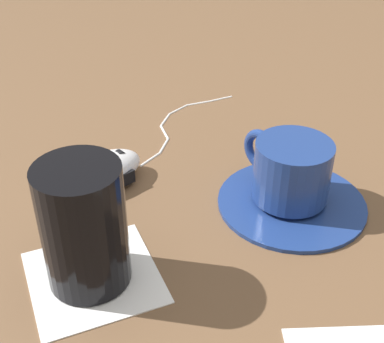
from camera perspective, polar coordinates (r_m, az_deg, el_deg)
ground_plane at (r=0.52m, az=2.70°, el=-8.11°), size 3.00×3.00×0.00m
saucer at (r=0.58m, az=10.43°, el=-3.12°), size 0.16×0.16×0.01m
coffee_cup at (r=0.56m, az=10.29°, el=0.21°), size 0.09×0.09×0.06m
computer_mouse at (r=0.60m, az=-10.01°, el=-0.05°), size 0.11×0.11×0.03m
mouse_cable at (r=0.72m, az=-1.54°, el=5.30°), size 0.11×0.20×0.00m
napkin_under_glass at (r=0.50m, az=-10.61°, el=-10.97°), size 0.15×0.15×0.00m
drinking_glass at (r=0.46m, az=-11.66°, el=-5.73°), size 0.07×0.07×0.12m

